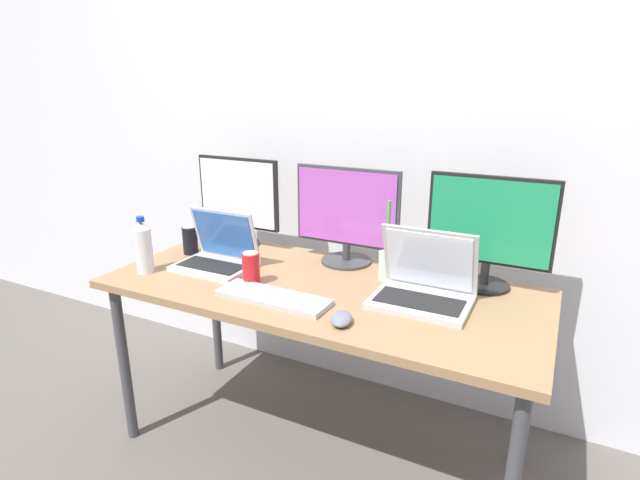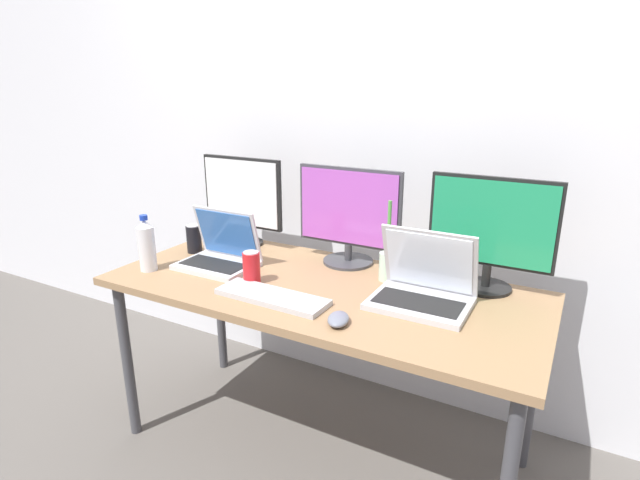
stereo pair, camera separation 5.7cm
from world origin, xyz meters
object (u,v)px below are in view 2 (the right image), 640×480
(laptop_secondary, at_px, (423,287))
(bamboo_vase, at_px, (388,264))
(monitor_left, at_px, (242,198))
(monitor_right, at_px, (491,230))
(mouse_by_keyboard, at_px, (338,319))
(monitor_center, at_px, (349,215))
(laptop_silver, at_px, (221,253))
(water_bottle, at_px, (147,245))
(work_desk, at_px, (320,301))
(soda_can_near_keyboard, at_px, (194,239))
(soda_can_by_laptop, at_px, (251,268))
(keyboard_main, at_px, (272,297))

(laptop_secondary, height_order, bamboo_vase, bamboo_vase)
(monitor_left, relative_size, monitor_right, 0.93)
(mouse_by_keyboard, bearing_deg, monitor_left, 128.35)
(monitor_center, distance_m, laptop_secondary, 0.49)
(laptop_silver, distance_m, laptop_secondary, 0.85)
(monitor_center, xyz_separation_m, water_bottle, (-0.68, -0.47, -0.11))
(work_desk, relative_size, monitor_center, 3.62)
(monitor_center, distance_m, bamboo_vase, 0.28)
(monitor_left, xyz_separation_m, soda_can_near_keyboard, (-0.13, -0.20, -0.16))
(laptop_secondary, bearing_deg, monitor_right, 54.05)
(soda_can_by_laptop, bearing_deg, laptop_secondary, 12.69)
(water_bottle, xyz_separation_m, bamboo_vase, (0.89, 0.36, -0.04))
(monitor_right, height_order, laptop_silver, monitor_right)
(monitor_right, distance_m, laptop_secondary, 0.33)
(laptop_secondary, relative_size, water_bottle, 1.44)
(monitor_left, xyz_separation_m, water_bottle, (-0.14, -0.46, -0.12))
(work_desk, height_order, soda_can_by_laptop, soda_can_by_laptop)
(work_desk, distance_m, laptop_secondary, 0.41)
(monitor_center, xyz_separation_m, soda_can_by_laptop, (-0.22, -0.38, -0.15))
(monitor_center, distance_m, water_bottle, 0.83)
(mouse_by_keyboard, distance_m, water_bottle, 0.90)
(work_desk, height_order, monitor_left, monitor_left)
(soda_can_by_laptop, bearing_deg, monitor_left, 130.26)
(keyboard_main, height_order, bamboo_vase, bamboo_vase)
(laptop_secondary, distance_m, keyboard_main, 0.53)
(laptop_secondary, bearing_deg, work_desk, -174.67)
(keyboard_main, bearing_deg, monitor_center, 82.60)
(bamboo_vase, bearing_deg, soda_can_near_keyboard, -173.34)
(monitor_right, distance_m, soda_can_by_laptop, 0.89)
(monitor_right, height_order, soda_can_near_keyboard, monitor_right)
(mouse_by_keyboard, distance_m, soda_can_near_keyboard, 0.94)
(laptop_silver, height_order, laptop_secondary, laptop_secondary)
(laptop_secondary, xyz_separation_m, bamboo_vase, (-0.18, 0.14, 0.01))
(monitor_center, height_order, mouse_by_keyboard, monitor_center)
(monitor_center, height_order, soda_can_by_laptop, monitor_center)
(laptop_secondary, distance_m, soda_can_near_keyboard, 1.07)
(keyboard_main, bearing_deg, laptop_silver, 155.70)
(keyboard_main, bearing_deg, mouse_by_keyboard, -9.04)
(mouse_by_keyboard, xyz_separation_m, water_bottle, (-0.89, 0.05, 0.09))
(work_desk, distance_m, mouse_by_keyboard, 0.33)
(mouse_by_keyboard, relative_size, soda_can_near_keyboard, 0.84)
(monitor_left, xyz_separation_m, soda_can_by_laptop, (0.32, -0.37, -0.16))
(monitor_right, height_order, water_bottle, monitor_right)
(monitor_right, bearing_deg, work_desk, -154.32)
(monitor_left, height_order, laptop_secondary, monitor_left)
(soda_can_near_keyboard, bearing_deg, laptop_silver, -20.23)
(monitor_left, bearing_deg, laptop_silver, -72.39)
(monitor_left, distance_m, water_bottle, 0.49)
(laptop_secondary, bearing_deg, soda_can_near_keyboard, 178.28)
(monitor_left, distance_m, monitor_center, 0.54)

